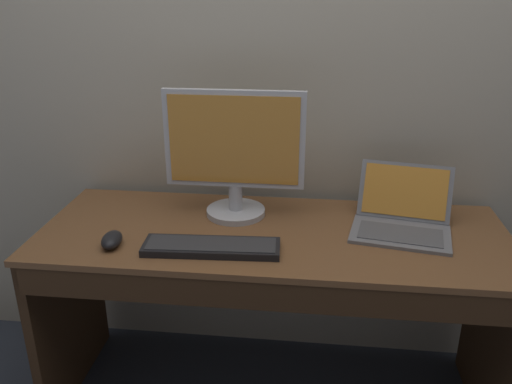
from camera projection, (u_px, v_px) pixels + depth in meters
desk at (272, 285)px, 1.84m from camera, size 1.59×0.60×0.71m
laptop_space_gray at (402, 217)px, 1.79m from camera, size 0.37×0.35×0.19m
external_monitor at (235, 155)px, 1.82m from camera, size 0.49×0.21×0.46m
wired_keyboard at (211, 247)px, 1.65m from camera, size 0.44×0.15×0.03m
computer_mouse at (112, 240)px, 1.68m from camera, size 0.07×0.12×0.04m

